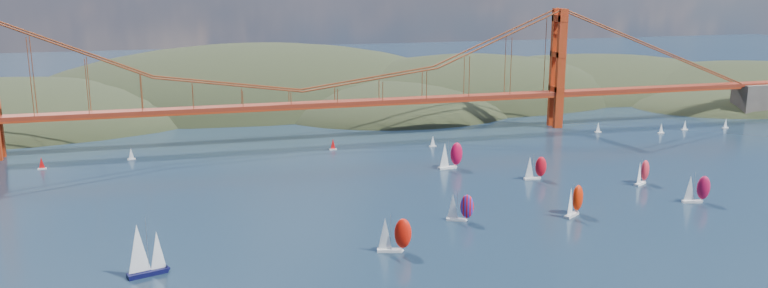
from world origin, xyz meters
The scene contains 18 objects.
headlands centered at (44.95, 278.29, -12.46)m, with size 725.00×225.00×96.00m.
bridge centered at (-1.75, 180.00, 32.23)m, with size 552.00×12.00×55.00m.
sloop_navy centered at (-59.69, 44.31, 6.50)m, with size 10.01×7.16×14.73m.
racer_0 centered at (2.40, 43.89, 4.90)m, with size 9.25×5.37×10.37m.
racer_1 centered at (62.72, 58.45, 4.83)m, with size 8.87×7.43×10.22m.
racer_2 centered at (106.67, 60.18, 4.67)m, with size 8.80×4.61×9.88m.
racer_3 centered at (69.47, 98.17, 4.38)m, with size 8.16×3.53×9.27m.
racer_4 centered at (102.35, 83.00, 4.35)m, with size 8.08×6.40×9.20m.
racer_5 centered at (45.81, 120.07, 5.19)m, with size 9.72×4.53×10.98m.
racer_rwb centered at (27.91, 62.91, 4.35)m, with size 8.21×5.83×9.21m.
distant_boat_2 centered at (-100.86, 158.03, 2.41)m, with size 3.00×2.00×4.70m.
distant_boat_3 centered at (-69.66, 164.54, 2.41)m, with size 3.00×2.00×4.70m.
distant_boat_4 centered at (132.63, 162.40, 2.41)m, with size 3.00×2.00×4.70m.
distant_boat_5 centered at (159.06, 153.10, 2.41)m, with size 3.00×2.00×4.70m.
distant_boat_6 centered at (174.12, 156.70, 2.41)m, with size 3.00×2.00×4.70m.
distant_boat_7 centered at (195.15, 155.34, 2.41)m, with size 3.00×2.00×4.70m.
distant_boat_8 centered at (50.86, 155.03, 2.41)m, with size 3.00×2.00×4.70m.
distant_boat_9 centered at (9.43, 160.31, 2.41)m, with size 3.00×2.00×4.70m.
Camera 1 is at (-47.89, -133.60, 71.83)m, focal length 35.00 mm.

